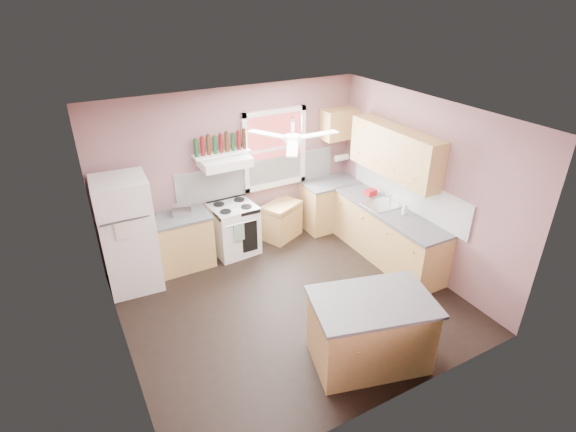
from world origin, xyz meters
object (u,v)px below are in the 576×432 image
stove (234,229)px  island (370,332)px  refrigerator (128,235)px  toaster (182,210)px  cart (282,220)px

stove → island: size_ratio=0.66×
refrigerator → island: size_ratio=1.33×
toaster → cart: toaster is taller
toaster → island: bearing=-52.4°
island → cart: bearing=96.4°
toaster → island: toaster is taller
stove → island: 3.12m
stove → cart: bearing=-0.8°
toaster → island: size_ratio=0.21×
stove → cart: (0.93, 0.05, -0.10)m
stove → cart: 0.94m
toaster → stove: bearing=16.0°
toaster → stove: size_ratio=0.33×
refrigerator → stove: (1.69, 0.16, -0.44)m
toaster → cart: 1.89m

